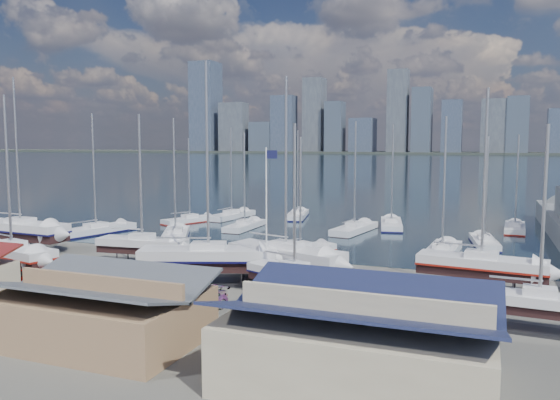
% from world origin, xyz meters
% --- Properties ---
extents(ground, '(1400.00, 1400.00, 0.00)m').
position_xyz_m(ground, '(0.00, -10.00, 0.00)').
color(ground, '#605E59').
rests_on(ground, ground).
extents(water, '(1400.00, 600.00, 0.40)m').
position_xyz_m(water, '(0.00, 300.00, -0.15)').
color(water, '#1B2C3E').
rests_on(water, ground).
extents(far_shore, '(1400.00, 80.00, 2.20)m').
position_xyz_m(far_shore, '(0.00, 560.00, 1.10)').
color(far_shore, '#2D332D').
rests_on(far_shore, ground).
extents(skyline, '(639.14, 43.80, 107.69)m').
position_xyz_m(skyline, '(-7.83, 553.76, 39.09)').
color(skyline, '#475166').
rests_on(skyline, far_shore).
extents(shed_grey, '(12.60, 8.40, 4.17)m').
position_xyz_m(shed_grey, '(0.00, -26.00, 2.15)').
color(shed_grey, '#8C6B4C').
rests_on(shed_grey, ground).
extents(shed_blue, '(13.65, 9.45, 4.71)m').
position_xyz_m(shed_blue, '(16.00, -26.00, 2.42)').
color(shed_blue, '#BFB293').
rests_on(shed_blue, ground).
extents(sailboat_cradle_0, '(12.26, 4.11, 19.26)m').
position_xyz_m(sailboat_cradle_0, '(-27.50, -5.66, 2.24)').
color(sailboat_cradle_0, '#2D2D33').
rests_on(sailboat_cradle_0, ground).
extents(sailboat_cradle_1, '(10.44, 5.00, 16.25)m').
position_xyz_m(sailboat_cradle_1, '(-18.16, -15.60, 2.08)').
color(sailboat_cradle_1, '#2D2D33').
rests_on(sailboat_cradle_1, ground).
extents(sailboat_cradle_2, '(9.20, 3.35, 14.80)m').
position_xyz_m(sailboat_cradle_2, '(-9.98, -7.38, 2.01)').
color(sailboat_cradle_2, '#2D2D33').
rests_on(sailboat_cradle_2, ground).
extents(sailboat_cradle_3, '(12.18, 7.18, 18.80)m').
position_xyz_m(sailboat_cradle_3, '(-0.36, -11.50, 2.22)').
color(sailboat_cradle_3, '#2D2D33').
rests_on(sailboat_cradle_3, ground).
extents(sailboat_cradle_4, '(11.33, 5.99, 17.68)m').
position_xyz_m(sailboat_cradle_4, '(5.46, -8.09, 2.16)').
color(sailboat_cradle_4, '#2D2D33').
rests_on(sailboat_cradle_4, ground).
extents(sailboat_cradle_5, '(8.49, 5.22, 13.50)m').
position_xyz_m(sailboat_cradle_5, '(8.19, -13.63, 1.94)').
color(sailboat_cradle_5, '#2D2D33').
rests_on(sailboat_cradle_5, ground).
extents(sailboat_cradle_6, '(10.38, 3.90, 16.36)m').
position_xyz_m(sailboat_cradle_6, '(21.53, -5.68, 2.09)').
color(sailboat_cradle_6, '#2D2D33').
rests_on(sailboat_cradle_6, ground).
extents(sailboat_cradle_7, '(8.08, 2.78, 13.19)m').
position_xyz_m(sailboat_cradle_7, '(25.11, -14.94, 1.93)').
color(sailboat_cradle_7, '#2D2D33').
rests_on(sailboat_cradle_7, ground).
extents(sailboat_moored_0, '(5.79, 11.51, 16.57)m').
position_xyz_m(sailboat_moored_0, '(-26.44, 5.71, 0.31)').
color(sailboat_moored_0, black).
rests_on(sailboat_moored_0, water).
extents(sailboat_moored_1, '(5.96, 9.14, 13.32)m').
position_xyz_m(sailboat_moored_1, '(-20.02, 19.05, 0.31)').
color(sailboat_moored_1, black).
rests_on(sailboat_moored_1, water).
extents(sailboat_moored_2, '(4.13, 10.35, 15.20)m').
position_xyz_m(sailboat_moored_2, '(-16.13, 25.43, 0.32)').
color(sailboat_moored_2, black).
rests_on(sailboat_moored_2, water).
extents(sailboat_moored_3, '(7.45, 10.73, 15.77)m').
position_xyz_m(sailboat_moored_3, '(-14.48, 6.06, 0.31)').
color(sailboat_moored_3, black).
rests_on(sailboat_moored_3, water).
extents(sailboat_moored_4, '(2.66, 9.35, 14.10)m').
position_xyz_m(sailboat_moored_4, '(-9.76, 16.54, 0.32)').
color(sailboat_moored_4, black).
rests_on(sailboat_moored_4, water).
extents(sailboat_moored_5, '(4.71, 10.15, 14.65)m').
position_xyz_m(sailboat_moored_5, '(-6.58, 29.95, 0.31)').
color(sailboat_moored_5, black).
rests_on(sailboat_moored_5, water).
extents(sailboat_moored_6, '(6.55, 8.94, 13.26)m').
position_xyz_m(sailboat_moored_6, '(3.04, 2.97, 0.31)').
color(sailboat_moored_6, black).
rests_on(sailboat_moored_6, water).
extents(sailboat_moored_7, '(4.56, 10.66, 15.59)m').
position_xyz_m(sailboat_moored_7, '(5.24, 19.14, 0.32)').
color(sailboat_moored_7, black).
rests_on(sailboat_moored_7, water).
extents(sailboat_moored_8, '(4.69, 10.59, 15.31)m').
position_xyz_m(sailboat_moored_8, '(9.20, 25.12, 0.31)').
color(sailboat_moored_8, black).
rests_on(sailboat_moored_8, water).
extents(sailboat_moored_9, '(3.64, 10.44, 15.49)m').
position_xyz_m(sailboat_moored_9, '(17.53, 7.37, 0.32)').
color(sailboat_moored_9, black).
rests_on(sailboat_moored_9, water).
extents(sailboat_moored_10, '(3.80, 9.22, 13.38)m').
position_xyz_m(sailboat_moored_10, '(21.68, 15.35, 0.31)').
color(sailboat_moored_10, black).
rests_on(sailboat_moored_10, water).
extents(sailboat_moored_11, '(3.00, 9.31, 13.76)m').
position_xyz_m(sailboat_moored_11, '(25.50, 27.98, 0.31)').
color(sailboat_moored_11, black).
rests_on(sailboat_moored_11, water).
extents(car_a, '(3.70, 5.14, 1.63)m').
position_xyz_m(car_a, '(-13.96, -18.07, 0.81)').
color(car_a, gray).
rests_on(car_a, ground).
extents(car_b, '(5.11, 3.37, 1.59)m').
position_xyz_m(car_b, '(-2.61, -18.92, 0.80)').
color(car_b, gray).
rests_on(car_b, ground).
extents(car_c, '(3.17, 5.38, 1.40)m').
position_xyz_m(car_c, '(-2.73, -17.96, 0.70)').
color(car_c, gray).
rests_on(car_c, ground).
extents(car_d, '(2.88, 5.46, 1.51)m').
position_xyz_m(car_d, '(2.92, -19.06, 0.75)').
color(car_d, gray).
rests_on(car_d, ground).
extents(flagpole, '(1.03, 0.12, 11.67)m').
position_xyz_m(flagpole, '(4.66, -10.45, 6.70)').
color(flagpole, white).
rests_on(flagpole, ground).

